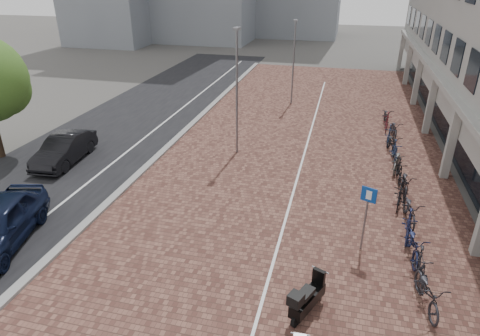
# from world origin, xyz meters

# --- Properties ---
(ground) EXTENTS (140.00, 140.00, 0.00)m
(ground) POSITION_xyz_m (0.00, 0.00, 0.00)
(ground) COLOR #474442
(ground) RESTS_ON ground
(plaza_brick) EXTENTS (14.50, 42.00, 0.04)m
(plaza_brick) POSITION_xyz_m (2.00, 12.00, 0.01)
(plaza_brick) COLOR brown
(plaza_brick) RESTS_ON ground
(street_asphalt) EXTENTS (8.00, 50.00, 0.03)m
(street_asphalt) POSITION_xyz_m (-9.00, 12.00, 0.01)
(street_asphalt) COLOR black
(street_asphalt) RESTS_ON ground
(curb) EXTENTS (0.35, 42.00, 0.14)m
(curb) POSITION_xyz_m (-5.10, 12.00, 0.07)
(curb) COLOR gray
(curb) RESTS_ON ground
(lane_line) EXTENTS (0.12, 44.00, 0.00)m
(lane_line) POSITION_xyz_m (-7.00, 12.00, 0.02)
(lane_line) COLOR white
(lane_line) RESTS_ON street_asphalt
(parking_line) EXTENTS (0.10, 30.00, 0.00)m
(parking_line) POSITION_xyz_m (2.20, 12.00, 0.04)
(parking_line) COLOR white
(parking_line) RESTS_ON plaza_brick
(car_dark) EXTENTS (1.84, 4.32, 1.38)m
(car_dark) POSITION_xyz_m (-9.36, 7.16, 0.69)
(car_dark) COLOR black
(car_dark) RESTS_ON ground
(scooter_mid) EXTENTS (1.17, 1.78, 1.17)m
(scooter_mid) POSITION_xyz_m (3.50, -0.12, 0.59)
(scooter_mid) COLOR black
(scooter_mid) RESTS_ON ground
(parking_sign) EXTENTS (0.49, 0.24, 2.45)m
(parking_sign) POSITION_xyz_m (5.01, 3.29, 1.65)
(parking_sign) COLOR slate
(parking_sign) RESTS_ON ground
(lamp_near) EXTENTS (0.12, 0.12, 6.30)m
(lamp_near) POSITION_xyz_m (-1.29, 10.44, 3.15)
(lamp_near) COLOR gray
(lamp_near) RESTS_ON ground
(lamp_far) EXTENTS (0.12, 0.12, 5.72)m
(lamp_far) POSITION_xyz_m (0.26, 20.05, 2.86)
(lamp_far) COLOR gray
(lamp_far) RESTS_ON ground
(bike_row) EXTENTS (1.15, 18.12, 1.05)m
(bike_row) POSITION_xyz_m (6.70, 9.05, 0.52)
(bike_row) COLOR black
(bike_row) RESTS_ON ground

